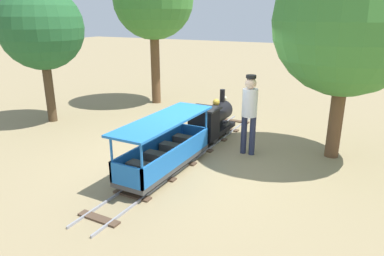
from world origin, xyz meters
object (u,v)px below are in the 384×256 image
(locomotive, at_px, (212,119))
(oak_tree_far, at_px, (349,22))
(oak_tree_near, at_px, (41,29))
(conductor_person, at_px, (249,109))
(passenger_car, at_px, (165,150))

(locomotive, distance_m, oak_tree_far, 3.32)
(locomotive, height_order, oak_tree_near, oak_tree_near)
(conductor_person, bearing_deg, oak_tree_near, -177.28)
(conductor_person, height_order, oak_tree_near, oak_tree_near)
(oak_tree_far, bearing_deg, locomotive, -173.93)
(oak_tree_near, bearing_deg, locomotive, 8.56)
(conductor_person, xyz_separation_m, oak_tree_near, (-5.40, -0.26, 1.44))
(conductor_person, bearing_deg, oak_tree_far, 23.66)
(passenger_car, height_order, conductor_person, conductor_person)
(locomotive, xyz_separation_m, oak_tree_far, (2.54, 0.27, 2.12))
(passenger_car, bearing_deg, locomotive, 90.00)
(passenger_car, relative_size, conductor_person, 1.45)
(oak_tree_far, bearing_deg, oak_tree_near, -172.35)
(oak_tree_near, bearing_deg, oak_tree_far, 7.65)
(locomotive, height_order, passenger_car, locomotive)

